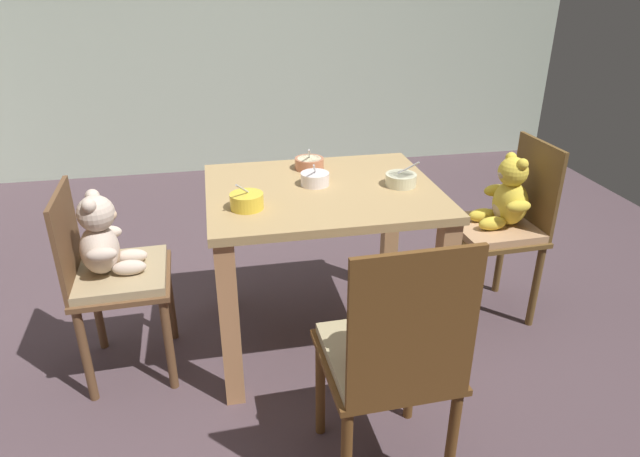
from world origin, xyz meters
TOP-DOWN VIEW (x-y plane):
  - ground_plane at (0.00, 0.00)m, footprint 5.20×5.20m
  - wall_rear at (0.00, 2.56)m, footprint 5.20×0.08m
  - dining_table at (0.00, 0.00)m, footprint 0.97×0.80m
  - teddy_chair_near_left at (-0.89, -0.06)m, footprint 0.39×0.42m
  - teddy_chair_near_right at (0.89, 0.05)m, footprint 0.42×0.40m
  - teddy_chair_near_front at (0.06, -0.81)m, footprint 0.42×0.43m
  - porridge_bowl_cream_near_right at (0.33, -0.03)m, footprint 0.13×0.13m
  - porridge_bowl_white_center at (-0.02, 0.04)m, footprint 0.12×0.13m
  - porridge_bowl_terracotta_far_center at (-0.01, 0.25)m, footprint 0.13×0.14m
  - porridge_bowl_yellow_near_left at (-0.33, -0.15)m, footprint 0.13×0.13m

SIDE VIEW (x-z plane):
  - ground_plane at x=0.00m, z-range -0.04..0.00m
  - teddy_chair_near_front at x=0.06m, z-range 0.06..1.01m
  - teddy_chair_near_left at x=-0.89m, z-range 0.12..0.96m
  - teddy_chair_near_right at x=0.89m, z-range 0.10..0.98m
  - dining_table at x=0.00m, z-range 0.22..0.98m
  - porridge_bowl_cream_near_right at x=0.33m, z-range 0.73..0.84m
  - porridge_bowl_terracotta_far_center at x=-0.01m, z-range 0.73..0.84m
  - porridge_bowl_white_center at x=-0.02m, z-range 0.73..0.84m
  - porridge_bowl_yellow_near_left at x=-0.33m, z-range 0.73..0.85m
  - wall_rear at x=0.00m, z-range 0.00..2.64m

